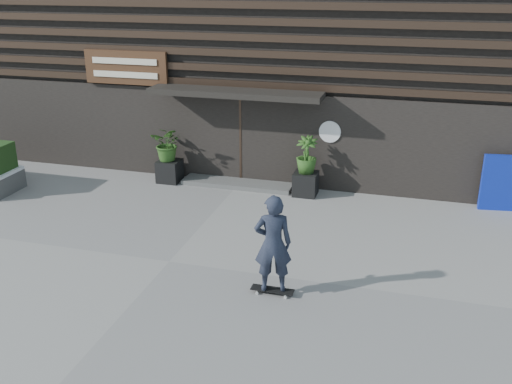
% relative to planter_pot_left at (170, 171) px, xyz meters
% --- Properties ---
extents(ground, '(80.00, 80.00, 0.00)m').
position_rel_planter_pot_left_xyz_m(ground, '(1.90, -4.40, -0.30)').
color(ground, gray).
rests_on(ground, ground).
extents(entrance_step, '(3.00, 0.80, 0.12)m').
position_rel_planter_pot_left_xyz_m(entrance_step, '(1.90, 0.20, -0.24)').
color(entrance_step, '#50504D').
rests_on(entrance_step, ground).
extents(planter_pot_left, '(0.60, 0.60, 0.60)m').
position_rel_planter_pot_left_xyz_m(planter_pot_left, '(0.00, 0.00, 0.00)').
color(planter_pot_left, black).
rests_on(planter_pot_left, ground).
extents(bamboo_left, '(0.86, 0.75, 0.96)m').
position_rel_planter_pot_left_xyz_m(bamboo_left, '(0.00, 0.00, 0.78)').
color(bamboo_left, '#2D591E').
rests_on(bamboo_left, planter_pot_left).
extents(planter_pot_right, '(0.60, 0.60, 0.60)m').
position_rel_planter_pot_left_xyz_m(planter_pot_right, '(3.80, 0.00, 0.00)').
color(planter_pot_right, black).
rests_on(planter_pot_right, ground).
extents(bamboo_right, '(0.54, 0.54, 0.96)m').
position_rel_planter_pot_left_xyz_m(bamboo_right, '(3.80, 0.00, 0.78)').
color(bamboo_right, '#2D591E').
rests_on(bamboo_right, planter_pot_right).
extents(building, '(18.00, 11.00, 8.00)m').
position_rel_planter_pot_left_xyz_m(building, '(1.90, 5.56, 3.69)').
color(building, black).
rests_on(building, ground).
extents(skateboarder, '(0.78, 0.60, 1.90)m').
position_rel_planter_pot_left_xyz_m(skateboarder, '(4.19, -5.04, 0.69)').
color(skateboarder, black).
rests_on(skateboarder, ground).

